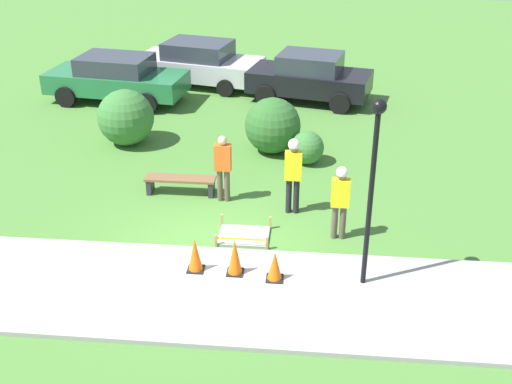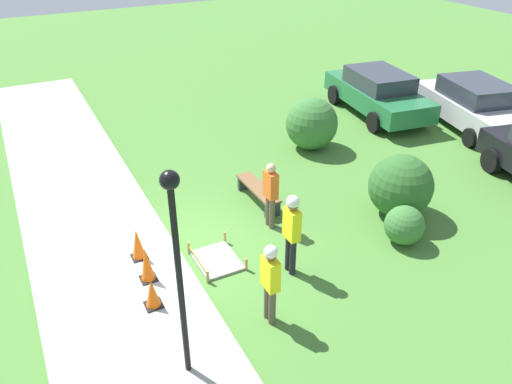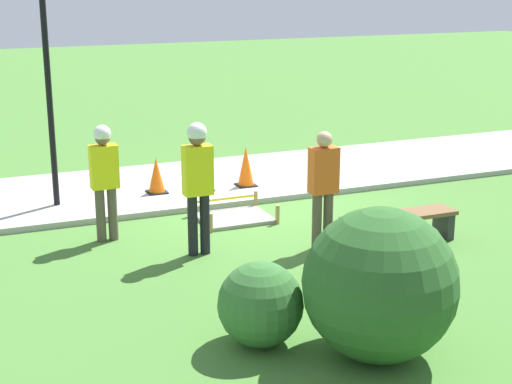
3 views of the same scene
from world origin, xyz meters
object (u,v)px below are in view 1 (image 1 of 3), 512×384
(traffic_cone_near_patch, at_px, (195,255))
(lamppost_near, at_px, (373,168))
(traffic_cone_sidewalk_edge, at_px, (275,266))
(parked_car_green, at_px, (116,78))
(traffic_cone_far_patch, at_px, (235,257))
(parked_car_silver, at_px, (199,63))
(worker_assistant, at_px, (293,169))
(bystander_in_orange_shirt, at_px, (223,165))
(park_bench, at_px, (181,182))
(parked_car_black, at_px, (310,77))
(worker_supervisor, at_px, (340,197))

(traffic_cone_near_patch, xyz_separation_m, lamppost_near, (3.36, -0.11, 2.13))
(traffic_cone_sidewalk_edge, xyz_separation_m, parked_car_green, (-6.26, 10.50, 0.43))
(traffic_cone_far_patch, distance_m, parked_car_silver, 12.88)
(traffic_cone_near_patch, xyz_separation_m, parked_car_green, (-4.64, 10.33, 0.38))
(worker_assistant, height_order, bystander_in_orange_shirt, worker_assistant)
(traffic_cone_sidewalk_edge, bearing_deg, parked_car_green, 120.80)
(bystander_in_orange_shirt, distance_m, parked_car_silver, 9.53)
(park_bench, bearing_deg, bystander_in_orange_shirt, -12.65)
(lamppost_near, bearing_deg, parked_car_black, 96.77)
(traffic_cone_sidewalk_edge, bearing_deg, worker_supervisor, 55.69)
(traffic_cone_far_patch, height_order, lamppost_near, lamppost_near)
(worker_supervisor, distance_m, parked_car_black, 9.34)
(parked_car_silver, bearing_deg, worker_supervisor, -51.82)
(worker_supervisor, xyz_separation_m, parked_car_silver, (-5.03, 10.80, -0.21))
(worker_supervisor, height_order, lamppost_near, lamppost_near)
(traffic_cone_near_patch, bearing_deg, park_bench, 106.21)
(worker_assistant, bearing_deg, traffic_cone_far_patch, -109.89)
(worker_assistant, bearing_deg, parked_car_silver, 112.21)
(worker_assistant, height_order, parked_car_green, worker_assistant)
(traffic_cone_near_patch, relative_size, lamppost_near, 0.19)
(traffic_cone_near_patch, height_order, lamppost_near, lamppost_near)
(traffic_cone_sidewalk_edge, height_order, parked_car_black, parked_car_black)
(traffic_cone_far_patch, distance_m, park_bench, 3.98)
(worker_assistant, relative_size, parked_car_black, 0.42)
(lamppost_near, xyz_separation_m, parked_car_green, (-8.00, 10.43, -1.75))
(worker_supervisor, relative_size, parked_car_silver, 0.35)
(worker_supervisor, relative_size, worker_assistant, 0.92)
(traffic_cone_far_patch, bearing_deg, parked_car_silver, 103.20)
(worker_assistant, distance_m, parked_car_green, 9.94)
(traffic_cone_far_patch, height_order, parked_car_silver, parked_car_silver)
(lamppost_near, height_order, parked_car_green, lamppost_near)
(bystander_in_orange_shirt, relative_size, lamppost_near, 0.45)
(traffic_cone_far_patch, relative_size, worker_supervisor, 0.44)
(park_bench, xyz_separation_m, parked_car_silver, (-1.11, 9.01, 0.50))
(bystander_in_orange_shirt, bearing_deg, parked_car_silver, 103.63)
(park_bench, bearing_deg, traffic_cone_sidewalk_edge, -54.31)
(worker_supervisor, xyz_separation_m, parked_car_green, (-7.54, 8.62, -0.20))
(parked_car_green, distance_m, parked_car_black, 6.72)
(traffic_cone_far_patch, bearing_deg, traffic_cone_near_patch, 177.55)
(bystander_in_orange_shirt, distance_m, parked_car_black, 8.01)
(worker_assistant, relative_size, lamppost_near, 0.50)
(worker_assistant, relative_size, parked_car_green, 0.38)
(lamppost_near, bearing_deg, bystander_in_orange_shirt, 134.13)
(parked_car_silver, distance_m, parked_car_black, 4.43)
(bystander_in_orange_shirt, bearing_deg, traffic_cone_near_patch, -92.04)
(worker_assistant, distance_m, parked_car_silver, 10.49)
(park_bench, relative_size, bystander_in_orange_shirt, 1.03)
(parked_car_green, relative_size, parked_car_silver, 1.00)
(traffic_cone_near_patch, height_order, parked_car_silver, parked_car_silver)
(park_bench, xyz_separation_m, parked_car_black, (3.06, 7.51, 0.54))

